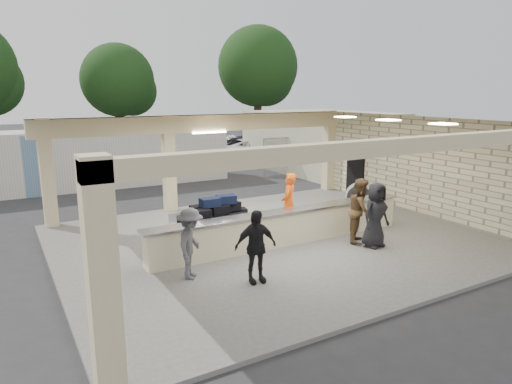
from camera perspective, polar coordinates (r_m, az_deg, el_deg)
ground at (r=13.50m, az=2.38°, el=-6.27°), size 120.00×120.00×0.00m
pavilion at (r=13.79m, az=1.70°, el=-0.05°), size 12.01×10.00×3.55m
baggage_counter at (r=12.92m, az=3.59°, el=-4.42°), size 8.20×0.58×0.98m
luggage_cart at (r=12.91m, az=-5.12°, el=-3.35°), size 2.32×1.46×1.35m
drum_fan at (r=16.61m, az=12.74°, el=-0.59°), size 0.93×0.88×1.07m
baggage_handler at (r=13.81m, az=4.12°, el=-1.43°), size 0.74×0.74×1.85m
passenger_a at (r=13.31m, az=12.96°, el=-2.26°), size 0.92×0.90×1.85m
passenger_b at (r=10.26m, az=-0.06°, el=-6.82°), size 1.02×0.48×1.69m
passenger_c at (r=10.60m, az=-8.19°, el=-6.39°), size 0.94×1.09×1.66m
passenger_d at (r=12.99m, az=14.71°, el=-2.79°), size 0.91×0.43×1.81m
car_white_a at (r=28.70m, az=0.14°, el=5.27°), size 5.45×2.93×1.50m
car_white_b at (r=31.56m, az=8.79°, el=5.81°), size 5.19×3.20×1.54m
car_dark at (r=29.75m, az=-1.51°, el=5.59°), size 4.87×2.25×1.57m
container_white at (r=22.45m, az=-19.30°, el=4.04°), size 12.26×2.76×2.64m
fence at (r=26.86m, az=12.02°, el=5.16°), size 12.06×0.06×2.03m
tree_mid at (r=38.07m, az=-16.49°, el=12.89°), size 6.00×5.60×8.00m
tree_right at (r=41.77m, az=0.51°, el=15.02°), size 7.20×7.00×10.00m
adjacent_building at (r=26.60m, az=8.21°, el=6.42°), size 6.00×8.00×3.20m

